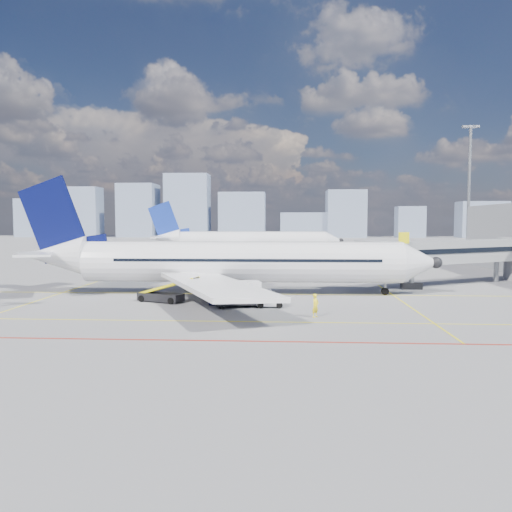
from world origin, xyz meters
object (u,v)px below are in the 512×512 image
(cargo_dolly, at_px, (238,293))
(ramp_worker, at_px, (315,306))
(main_aircraft, at_px, (224,263))
(baggage_tug, at_px, (269,299))
(second_aircraft, at_px, (245,241))
(belt_loader, at_px, (162,295))

(cargo_dolly, relative_size, ramp_worker, 2.41)
(main_aircraft, bearing_deg, baggage_tug, -58.47)
(main_aircraft, distance_m, second_aircraft, 54.19)
(cargo_dolly, bearing_deg, ramp_worker, -48.65)
(main_aircraft, xyz_separation_m, cargo_dolly, (2.14, -7.67, -1.99))
(main_aircraft, bearing_deg, ramp_worker, -55.00)
(main_aircraft, bearing_deg, belt_loader, -134.09)
(belt_loader, distance_m, ramp_worker, 15.13)
(main_aircraft, xyz_separation_m, belt_loader, (-5.10, -5.39, -2.57))
(second_aircraft, distance_m, cargo_dolly, 62.01)
(main_aircraft, relative_size, baggage_tug, 19.21)
(second_aircraft, height_order, ramp_worker, second_aircraft)
(main_aircraft, relative_size, belt_loader, 7.04)
(cargo_dolly, bearing_deg, baggage_tug, -13.61)
(main_aircraft, xyz_separation_m, baggage_tug, (4.79, -7.60, -2.48))
(main_aircraft, height_order, cargo_dolly, main_aircraft)
(second_aircraft, bearing_deg, ramp_worker, -84.33)
(baggage_tug, height_order, cargo_dolly, cargo_dolly)
(cargo_dolly, xyz_separation_m, ramp_worker, (6.41, -4.23, -0.31))
(cargo_dolly, height_order, belt_loader, belt_loader)
(second_aircraft, xyz_separation_m, baggage_tug, (7.07, -61.74, -2.48))
(baggage_tug, bearing_deg, second_aircraft, 95.90)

